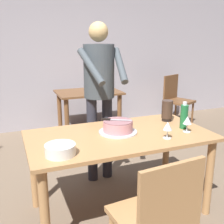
# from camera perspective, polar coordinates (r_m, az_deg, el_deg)

# --- Properties ---
(ground_plane) EXTENTS (14.00, 14.00, 0.00)m
(ground_plane) POSITION_cam_1_polar(r_m,az_deg,el_deg) (2.71, 1.53, -19.73)
(ground_plane) COLOR #7A6651
(back_wall) EXTENTS (10.00, 0.12, 2.70)m
(back_wall) POSITION_cam_1_polar(r_m,az_deg,el_deg) (4.89, -11.55, 12.49)
(back_wall) COLOR #ADA8B2
(back_wall) RESTS_ON ground_plane
(main_dining_table) EXTENTS (1.59, 0.84, 0.75)m
(main_dining_table) POSITION_cam_1_polar(r_m,az_deg,el_deg) (2.41, 1.64, -7.18)
(main_dining_table) COLOR tan
(main_dining_table) RESTS_ON ground_plane
(cake_on_platter) EXTENTS (0.34, 0.34, 0.11)m
(cake_on_platter) POSITION_cam_1_polar(r_m,az_deg,el_deg) (2.39, 1.34, -3.16)
(cake_on_platter) COLOR silver
(cake_on_platter) RESTS_ON main_dining_table
(cake_knife) EXTENTS (0.25, 0.15, 0.02)m
(cake_knife) POSITION_cam_1_polar(r_m,az_deg,el_deg) (2.38, -0.37, -1.61)
(cake_knife) COLOR silver
(cake_knife) RESTS_ON cake_on_platter
(plate_stack) EXTENTS (0.22, 0.22, 0.08)m
(plate_stack) POSITION_cam_1_polar(r_m,az_deg,el_deg) (1.98, -10.83, -7.81)
(plate_stack) COLOR white
(plate_stack) RESTS_ON main_dining_table
(wine_glass_near) EXTENTS (0.08, 0.08, 0.14)m
(wine_glass_near) POSITION_cam_1_polar(r_m,az_deg,el_deg) (2.48, 15.59, -1.78)
(wine_glass_near) COLOR silver
(wine_glass_near) RESTS_ON main_dining_table
(wine_glass_far) EXTENTS (0.08, 0.08, 0.14)m
(wine_glass_far) POSITION_cam_1_polar(r_m,az_deg,el_deg) (2.28, 11.62, -3.01)
(wine_glass_far) COLOR silver
(wine_glass_far) RESTS_ON main_dining_table
(water_bottle) EXTENTS (0.07, 0.07, 0.25)m
(water_bottle) POSITION_cam_1_polar(r_m,az_deg,el_deg) (2.57, 14.91, -0.86)
(water_bottle) COLOR #1E6B38
(water_bottle) RESTS_ON main_dining_table
(hurricane_lamp) EXTENTS (0.11, 0.11, 0.21)m
(hurricane_lamp) POSITION_cam_1_polar(r_m,az_deg,el_deg) (2.77, 11.52, 0.33)
(hurricane_lamp) COLOR black
(hurricane_lamp) RESTS_ON main_dining_table
(person_cutting_cake) EXTENTS (0.47, 0.56, 1.72)m
(person_cutting_cake) POSITION_cam_1_polar(r_m,az_deg,el_deg) (2.87, -2.66, 5.58)
(person_cutting_cake) COLOR #2D2D38
(person_cutting_cake) RESTS_ON ground_plane
(chair_near_side) EXTENTS (0.48, 0.48, 0.90)m
(chair_near_side) POSITION_cam_1_polar(r_m,az_deg,el_deg) (1.82, 9.37, -20.76)
(chair_near_side) COLOR tan
(chair_near_side) RESTS_ON ground_plane
(background_table) EXTENTS (1.00, 0.70, 0.74)m
(background_table) POSITION_cam_1_polar(r_m,az_deg,el_deg) (4.39, -4.94, 2.28)
(background_table) COLOR brown
(background_table) RESTS_ON ground_plane
(background_chair_0) EXTENTS (0.58, 0.58, 0.90)m
(background_chair_0) POSITION_cam_1_polar(r_m,az_deg,el_deg) (5.19, 13.33, 2.97)
(background_chair_0) COLOR brown
(background_chair_0) RESTS_ON ground_plane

